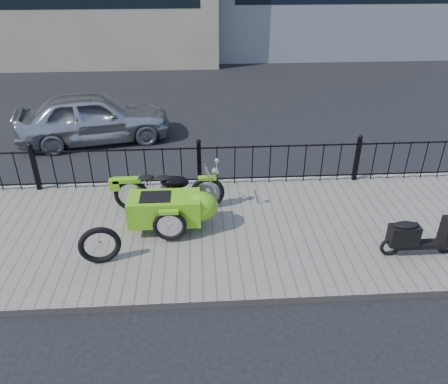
{
  "coord_description": "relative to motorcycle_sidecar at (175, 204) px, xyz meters",
  "views": [
    {
      "loc": [
        -0.0,
        -7.27,
        4.78
      ],
      "look_at": [
        0.45,
        -0.1,
        0.69
      ],
      "focal_mm": 35.0,
      "sensor_mm": 36.0,
      "label": 1
    }
  ],
  "objects": [
    {
      "name": "scooter",
      "position": [
        4.09,
        -1.15,
        -0.12
      ],
      "size": [
        1.36,
        0.4,
        0.92
      ],
      "color": "black",
      "rests_on": "sidewalk"
    },
    {
      "name": "sedan_car",
      "position": [
        -2.35,
        4.58,
        0.1
      ],
      "size": [
        4.3,
        2.42,
        1.38
      ],
      "primitive_type": "imported",
      "rotation": [
        0.0,
        0.0,
        1.77
      ],
      "color": "#A3A4A9",
      "rests_on": "ground"
    },
    {
      "name": "ground",
      "position": [
        0.48,
        0.32,
        -0.59
      ],
      "size": [
        120.0,
        120.0,
        0.0
      ],
      "primitive_type": "plane",
      "color": "black",
      "rests_on": "ground"
    },
    {
      "name": "iron_fence",
      "position": [
        0.48,
        1.62,
        -0.01
      ],
      "size": [
        14.11,
        0.11,
        1.08
      ],
      "color": "black",
      "rests_on": "sidewalk"
    },
    {
      "name": "sidewalk",
      "position": [
        0.48,
        -0.18,
        -0.53
      ],
      "size": [
        30.0,
        3.8,
        0.12
      ],
      "primitive_type": "cube",
      "color": "slate",
      "rests_on": "ground"
    },
    {
      "name": "motorcycle_sidecar",
      "position": [
        0.0,
        0.0,
        0.0
      ],
      "size": [
        2.28,
        1.48,
        0.98
      ],
      "color": "black",
      "rests_on": "sidewalk"
    },
    {
      "name": "spare_tire",
      "position": [
        -1.2,
        -1.03,
        -0.13
      ],
      "size": [
        0.7,
        0.24,
        0.7
      ],
      "primitive_type": "torus",
      "rotation": [
        1.57,
        0.0,
        0.21
      ],
      "color": "black",
      "rests_on": "sidewalk"
    },
    {
      "name": "curb",
      "position": [
        0.48,
        1.76,
        -0.53
      ],
      "size": [
        30.0,
        0.1,
        0.12
      ],
      "primitive_type": "cube",
      "color": "gray",
      "rests_on": "ground"
    }
  ]
}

